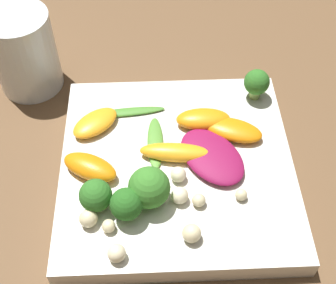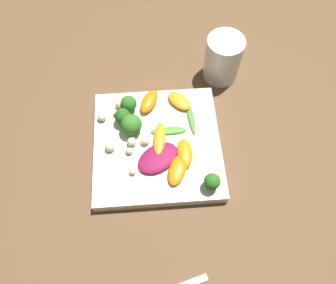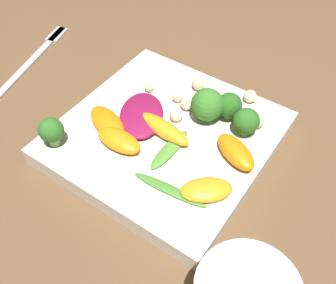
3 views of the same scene
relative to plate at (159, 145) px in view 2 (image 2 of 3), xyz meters
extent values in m
plane|color=brown|center=(0.00, 0.00, -0.01)|extent=(2.40, 2.40, 0.00)
cube|color=silver|center=(0.00, 0.00, 0.00)|extent=(0.25, 0.25, 0.02)
cylinder|color=white|center=(0.15, 0.18, 0.04)|extent=(0.08, 0.08, 0.10)
ellipsoid|color=maroon|center=(0.00, -0.04, 0.02)|extent=(0.10, 0.09, 0.01)
ellipsoid|color=orange|center=(0.01, 0.00, 0.02)|extent=(0.03, 0.08, 0.02)
ellipsoid|color=orange|center=(-0.01, 0.09, 0.02)|extent=(0.05, 0.07, 0.02)
ellipsoid|color=orange|center=(0.05, 0.09, 0.02)|extent=(0.06, 0.06, 0.01)
ellipsoid|color=orange|center=(0.04, -0.06, 0.02)|extent=(0.05, 0.07, 0.02)
ellipsoid|color=orange|center=(0.05, -0.03, 0.02)|extent=(0.03, 0.06, 0.02)
cylinder|color=#84AD5B|center=(0.09, -0.10, 0.02)|extent=(0.01, 0.01, 0.02)
sphere|color=#2D6B23|center=(0.09, -0.10, 0.04)|extent=(0.03, 0.03, 0.03)
cylinder|color=#84AD5B|center=(-0.06, 0.05, 0.02)|extent=(0.01, 0.01, 0.01)
sphere|color=#26601E|center=(-0.06, 0.05, 0.03)|extent=(0.03, 0.03, 0.03)
cylinder|color=#7A9E51|center=(-0.05, 0.03, 0.02)|extent=(0.01, 0.01, 0.01)
sphere|color=#387A28|center=(-0.05, 0.03, 0.04)|extent=(0.04, 0.04, 0.04)
cylinder|color=#84AD5B|center=(-0.05, 0.08, 0.02)|extent=(0.01, 0.01, 0.01)
sphere|color=#2D6B23|center=(-0.05, 0.08, 0.03)|extent=(0.03, 0.03, 0.03)
ellipsoid|color=#518E33|center=(0.02, 0.02, 0.02)|extent=(0.07, 0.02, 0.01)
ellipsoid|color=#47842D|center=(0.07, 0.06, 0.01)|extent=(0.02, 0.09, 0.00)
sphere|color=beige|center=(-0.09, -0.01, 0.02)|extent=(0.02, 0.02, 0.02)
sphere|color=beige|center=(-0.05, -0.06, 0.02)|extent=(0.01, 0.01, 0.01)
sphere|color=beige|center=(-0.07, 0.09, 0.02)|extent=(0.02, 0.02, 0.02)
sphere|color=beige|center=(-0.08, 0.07, 0.02)|extent=(0.01, 0.01, 0.01)
sphere|color=beige|center=(-0.05, 0.00, 0.02)|extent=(0.02, 0.02, 0.02)
sphere|color=beige|center=(-0.02, 0.00, 0.02)|extent=(0.02, 0.02, 0.02)
sphere|color=beige|center=(-0.11, 0.06, 0.02)|extent=(0.02, 0.02, 0.02)
sphere|color=beige|center=(-0.05, -0.02, 0.02)|extent=(0.01, 0.01, 0.01)
camera|label=1|loc=(-0.30, 0.02, 0.41)|focal=50.00mm
camera|label=2|loc=(0.00, -0.30, 0.58)|focal=35.00mm
camera|label=3|loc=(0.27, 0.19, 0.37)|focal=42.00mm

